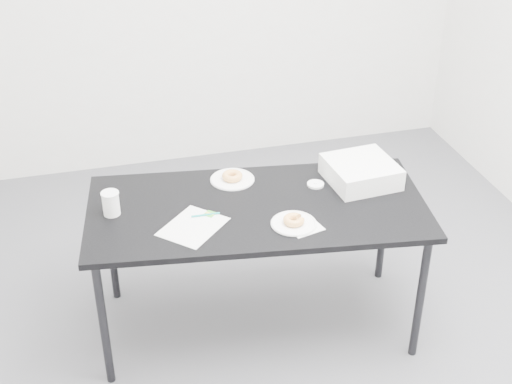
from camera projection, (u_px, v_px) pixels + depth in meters
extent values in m
plane|color=#515156|center=(246.00, 345.00, 3.50)|extent=(4.00, 4.00, 0.00)
cube|color=black|center=(257.00, 208.00, 3.28)|extent=(1.64, 0.93, 0.03)
cylinder|color=black|center=(103.00, 324.00, 3.13)|extent=(0.04, 0.04, 0.68)
cylinder|color=black|center=(111.00, 244.00, 3.65)|extent=(0.04, 0.04, 0.68)
cylinder|color=black|center=(420.00, 298.00, 3.28)|extent=(0.04, 0.04, 0.68)
cylinder|color=black|center=(384.00, 225.00, 3.80)|extent=(0.04, 0.04, 0.68)
cube|color=white|center=(193.00, 227.00, 3.12)|extent=(0.35, 0.35, 0.00)
cube|color=green|center=(210.00, 214.00, 3.20)|extent=(0.06, 0.06, 0.00)
cylinder|color=#0C8984|center=(206.00, 215.00, 3.19)|extent=(0.13, 0.01, 0.01)
cube|color=white|center=(303.00, 226.00, 3.12)|extent=(0.17, 0.17, 0.00)
cylinder|color=white|center=(294.00, 223.00, 3.13)|extent=(0.20, 0.20, 0.01)
torus|color=#D08742|center=(294.00, 220.00, 3.12)|extent=(0.11, 0.11, 0.03)
cylinder|color=white|center=(232.00, 179.00, 3.47)|extent=(0.22, 0.22, 0.01)
torus|color=#D08742|center=(232.00, 176.00, 3.46)|extent=(0.13, 0.13, 0.03)
cylinder|color=white|center=(111.00, 203.00, 3.18)|extent=(0.08, 0.08, 0.11)
cylinder|color=white|center=(316.00, 184.00, 3.42)|extent=(0.08, 0.08, 0.01)
cube|color=white|center=(361.00, 172.00, 3.44)|extent=(0.33, 0.33, 0.10)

